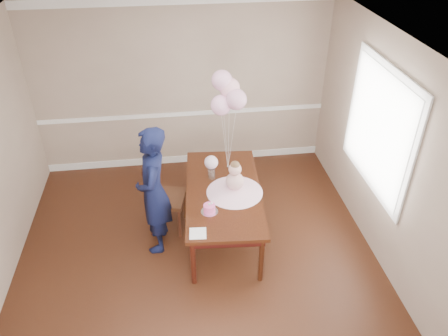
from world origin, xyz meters
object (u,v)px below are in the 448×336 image
dining_chair_seat (167,198)px  woman (154,191)px  dining_table_top (223,192)px  birthday_cake (209,208)px

dining_chair_seat → woman: size_ratio=0.28×
dining_table_top → birthday_cake: 0.47m
dining_chair_seat → woman: bearing=-100.1°
dining_table_top → birthday_cake: (-0.22, -0.41, 0.08)m
birthday_cake → woman: woman is taller
dining_table_top → woman: (-0.87, -0.11, 0.17)m
dining_table_top → woman: bearing=-168.5°
dining_table_top → dining_chair_seat: 0.79m
birthday_cake → woman: (-0.65, 0.30, 0.09)m
dining_table_top → birthday_cake: size_ratio=13.33×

